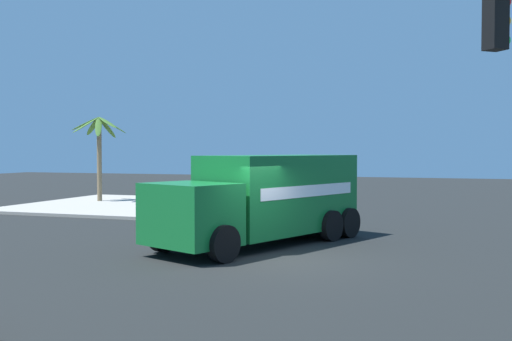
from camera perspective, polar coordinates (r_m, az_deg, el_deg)
The scene contains 4 objects.
ground_plane at distance 16.11m, azimuth 2.53°, elevation -8.59°, with size 100.00×100.00×0.00m, color black.
sidewalk_corner_far at distance 31.62m, azimuth -12.32°, elevation -3.30°, with size 10.38×10.38×0.14m, color #9E998E.
delivery_truck at distance 18.50m, azimuth 0.86°, elevation -2.66°, with size 7.92×5.31×2.79m.
palm_tree_far at distance 33.73m, azimuth -14.97°, elevation 2.73°, with size 2.65×3.15×4.69m.
Camera 1 is at (-15.22, -4.36, 2.95)m, focal length 41.29 mm.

